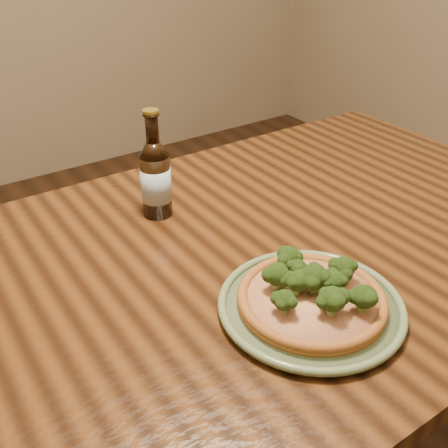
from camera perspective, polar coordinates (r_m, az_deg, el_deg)
table at (r=1.05m, az=0.88°, el=-7.51°), size 1.60×0.90×0.75m
plate at (r=0.87m, az=9.43°, el=-8.75°), size 0.30×0.30×0.02m
pizza at (r=0.86m, az=9.58°, el=-7.68°), size 0.24×0.24×0.07m
beer_bottle at (r=1.09m, az=-7.45°, el=5.00°), size 0.06×0.06×0.23m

